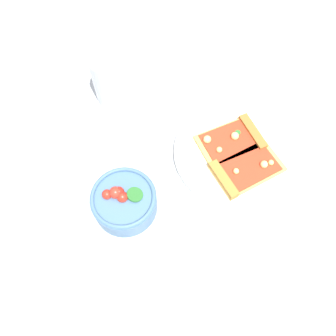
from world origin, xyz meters
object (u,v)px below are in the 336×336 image
object	(u,v)px
soda_glass	(110,81)
paper_napkin	(206,260)
pizza_slice_near	(243,170)
salad_bowl	(124,201)
plate	(234,153)
pizza_slice_far	(233,140)

from	to	relation	value
soda_glass	paper_napkin	bearing A→B (deg)	-106.58
pizza_slice_near	salad_bowl	world-z (taller)	salad_bowl
plate	soda_glass	world-z (taller)	soda_glass
plate	paper_napkin	xyz separation A→B (m)	(-0.21, -0.11, -0.01)
pizza_slice_near	soda_glass	size ratio (longest dim) A/B	1.28
pizza_slice_near	salad_bowl	size ratio (longest dim) A/B	1.26
plate	salad_bowl	distance (m)	0.26
pizza_slice_far	soda_glass	world-z (taller)	soda_glass
soda_glass	paper_napkin	size ratio (longest dim) A/B	0.96
pizza_slice_near	paper_napkin	xyz separation A→B (m)	(-0.19, -0.07, -0.02)
paper_napkin	pizza_slice_near	bearing A→B (deg)	20.45
plate	paper_napkin	world-z (taller)	plate
plate	soda_glass	xyz separation A→B (m)	(-0.09, 0.31, 0.05)
pizza_slice_far	salad_bowl	xyz separation A→B (m)	(-0.27, 0.05, 0.01)
paper_napkin	plate	bearing A→B (deg)	28.18
plate	pizza_slice_far	world-z (taller)	pizza_slice_far
pizza_slice_near	soda_glass	world-z (taller)	soda_glass
pizza_slice_near	salad_bowl	bearing A→B (deg)	152.54
pizza_slice_far	paper_napkin	xyz separation A→B (m)	(-0.23, -0.13, -0.02)
salad_bowl	soda_glass	xyz separation A→B (m)	(0.17, 0.24, 0.03)
pizza_slice_near	plate	bearing A→B (deg)	60.73
pizza_slice_far	paper_napkin	bearing A→B (deg)	-149.85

